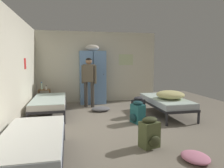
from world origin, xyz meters
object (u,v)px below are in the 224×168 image
shelf_unit (45,96)px  bed_left_front (32,141)px  backpack_teal (137,112)px  locker_bank (93,76)px  bedding_heap (170,95)px  lotion_bottle (46,88)px  bed_right (166,102)px  person_traveler (89,78)px  backpack_olive (150,133)px  water_bottle (42,86)px  clothes_pile_grey (101,109)px  bed_left_rear (49,102)px  clothes_pile_pink (195,157)px  backpack_black (139,107)px

shelf_unit → bed_left_front: bearing=-86.5°
backpack_teal → locker_bank: bearing=107.4°
bedding_heap → lotion_bottle: bearing=150.3°
bed_right → bed_left_front: bearing=-145.3°
person_traveler → bed_left_front: bearing=-108.1°
shelf_unit → bedding_heap: 4.04m
lotion_bottle → backpack_olive: 4.32m
shelf_unit → bedding_heap: bedding_heap is taller
water_bottle → clothes_pile_grey: 2.18m
bed_left_rear → bed_left_front: size_ratio=1.00×
locker_bank → bed_right: locker_bank is taller
locker_bank → bedding_heap: (1.87, -2.18, -0.37)m
person_traveler → clothes_pile_pink: bearing=-72.9°
bed_left_rear → backpack_teal: 2.48m
backpack_black → clothes_pile_pink: (0.03, -2.57, -0.21)m
bedding_heap → person_traveler: (-2.05, 1.61, 0.37)m
locker_bank → bed_right: size_ratio=1.09×
bed_left_rear → bed_left_front: bearing=-90.0°
backpack_olive → clothes_pile_pink: 0.82m
clothes_pile_grey → bed_right: bearing=-25.1°
lotion_bottle → bedding_heap: bearing=-29.7°
backpack_olive → backpack_black: bearing=76.4°
bed_left_front → backpack_black: (2.40, 2.22, -0.12)m
shelf_unit → clothes_pile_grey: (1.73, -1.02, -0.28)m
bed_right → backpack_olive: 2.34m
locker_bank → bed_left_front: size_ratio=1.09×
bed_left_rear → backpack_olive: (1.93, -2.60, -0.12)m
bedding_heap → clothes_pile_pink: (-0.81, -2.41, -0.55)m
bed_right → bed_left_rear: 3.26m
bed_left_rear → backpack_black: bearing=-14.8°
bedding_heap → clothes_pile_grey: size_ratio=1.32×
lotion_bottle → backpack_olive: lotion_bottle is taller
clothes_pile_pink → bedding_heap: bearing=71.3°
bed_left_rear → lotion_bottle: (-0.18, 1.15, 0.25)m
backpack_black → clothes_pile_grey: 1.24m
clothes_pile_pink → clothes_pile_grey: 3.51m
backpack_teal → bedding_heap: bearing=19.5°
bed_left_front → backpack_olive: bearing=7.7°
bedding_heap → clothes_pile_pink: bearing=-108.7°
lotion_bottle → backpack_black: size_ratio=0.26×
person_traveler → backpack_olive: (0.73, -3.41, -0.71)m
shelf_unit → lotion_bottle: (0.07, -0.04, 0.29)m
locker_bank → shelf_unit: locker_bank is taller
shelf_unit → bed_left_front: 4.06m
bed_left_front → backpack_teal: size_ratio=3.45×
locker_bank → clothes_pile_grey: size_ratio=3.62×
bed_right → person_traveler: bearing=144.1°
clothes_pile_pink → bed_right: bearing=73.5°
locker_bank → bed_left_rear: (-1.38, -1.38, -0.59)m
bed_left_front → water_bottle: (-0.33, 4.07, 0.30)m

